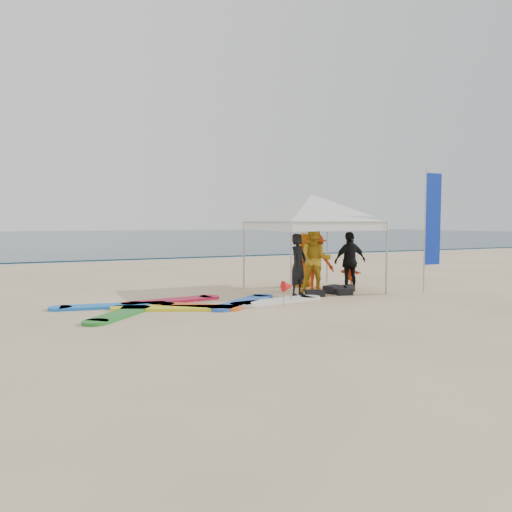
{
  "coord_description": "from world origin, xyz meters",
  "views": [
    {
      "loc": [
        -5.35,
        -8.94,
        2.09
      ],
      "look_at": [
        -0.03,
        2.6,
        1.2
      ],
      "focal_mm": 35.0,
      "sensor_mm": 36.0,
      "label": 1
    }
  ],
  "objects_px": {
    "person_black_a": "(298,265)",
    "person_seated": "(349,274)",
    "surfboard_spread": "(187,305)",
    "person_yellow": "(315,260)",
    "person_orange_a": "(316,262)",
    "person_orange_b": "(304,260)",
    "canopy_tent": "(312,195)",
    "marker_pennant": "(288,286)",
    "feather_flag": "(432,221)",
    "person_black_b": "(350,261)"
  },
  "relations": [
    {
      "from": "person_black_a",
      "to": "person_seated",
      "type": "distance_m",
      "value": 2.58
    },
    {
      "from": "surfboard_spread",
      "to": "person_yellow",
      "type": "bearing_deg",
      "value": 9.8
    },
    {
      "from": "person_orange_a",
      "to": "surfboard_spread",
      "type": "distance_m",
      "value": 4.78
    },
    {
      "from": "person_orange_a",
      "to": "person_orange_b",
      "type": "distance_m",
      "value": 0.61
    },
    {
      "from": "canopy_tent",
      "to": "marker_pennant",
      "type": "xyz_separation_m",
      "value": [
        -1.95,
        -2.13,
        -2.38
      ]
    },
    {
      "from": "person_yellow",
      "to": "person_seated",
      "type": "xyz_separation_m",
      "value": [
        1.64,
        0.62,
        -0.54
      ]
    },
    {
      "from": "marker_pennant",
      "to": "feather_flag",
      "type": "bearing_deg",
      "value": 4.3
    },
    {
      "from": "surfboard_spread",
      "to": "person_seated",
      "type": "bearing_deg",
      "value": 12.99
    },
    {
      "from": "person_seated",
      "to": "surfboard_spread",
      "type": "bearing_deg",
      "value": 83.74
    },
    {
      "from": "person_yellow",
      "to": "surfboard_spread",
      "type": "distance_m",
      "value": 4.25
    },
    {
      "from": "person_orange_a",
      "to": "canopy_tent",
      "type": "distance_m",
      "value": 2.06
    },
    {
      "from": "person_orange_a",
      "to": "marker_pennant",
      "type": "height_order",
      "value": "person_orange_a"
    },
    {
      "from": "person_orange_a",
      "to": "person_seated",
      "type": "distance_m",
      "value": 1.3
    },
    {
      "from": "person_yellow",
      "to": "person_seated",
      "type": "relative_size",
      "value": 2.26
    },
    {
      "from": "canopy_tent",
      "to": "person_black_b",
      "type": "bearing_deg",
      "value": -25.45
    },
    {
      "from": "canopy_tent",
      "to": "feather_flag",
      "type": "xyz_separation_m",
      "value": [
        3.01,
        -1.76,
        -0.77
      ]
    },
    {
      "from": "person_orange_b",
      "to": "person_seated",
      "type": "xyz_separation_m",
      "value": [
        1.29,
        -0.65,
        -0.43
      ]
    },
    {
      "from": "person_black_a",
      "to": "person_orange_b",
      "type": "relative_size",
      "value": 1.01
    },
    {
      "from": "feather_flag",
      "to": "person_orange_a",
      "type": "bearing_deg",
      "value": 143.74
    },
    {
      "from": "feather_flag",
      "to": "marker_pennant",
      "type": "xyz_separation_m",
      "value": [
        -4.96,
        -0.37,
        -1.61
      ]
    },
    {
      "from": "canopy_tent",
      "to": "person_orange_b",
      "type": "bearing_deg",
      "value": 75.4
    },
    {
      "from": "marker_pennant",
      "to": "surfboard_spread",
      "type": "bearing_deg",
      "value": 156.13
    },
    {
      "from": "person_seated",
      "to": "feather_flag",
      "type": "height_order",
      "value": "feather_flag"
    },
    {
      "from": "person_black_a",
      "to": "person_orange_b",
      "type": "height_order",
      "value": "person_black_a"
    },
    {
      "from": "canopy_tent",
      "to": "feather_flag",
      "type": "bearing_deg",
      "value": -30.31
    },
    {
      "from": "person_black_b",
      "to": "canopy_tent",
      "type": "xyz_separation_m",
      "value": [
        -1.04,
        0.49,
        1.98
      ]
    },
    {
      "from": "person_yellow",
      "to": "person_black_b",
      "type": "bearing_deg",
      "value": 29.83
    },
    {
      "from": "person_orange_b",
      "to": "person_black_a",
      "type": "bearing_deg",
      "value": 43.88
    },
    {
      "from": "marker_pennant",
      "to": "person_orange_a",
      "type": "bearing_deg",
      "value": 46.55
    },
    {
      "from": "canopy_tent",
      "to": "surfboard_spread",
      "type": "distance_m",
      "value": 5.21
    },
    {
      "from": "person_seated",
      "to": "person_orange_b",
      "type": "bearing_deg",
      "value": 43.93
    },
    {
      "from": "feather_flag",
      "to": "marker_pennant",
      "type": "relative_size",
      "value": 5.61
    },
    {
      "from": "person_black_b",
      "to": "feather_flag",
      "type": "distance_m",
      "value": 2.64
    },
    {
      "from": "person_yellow",
      "to": "person_orange_a",
      "type": "relative_size",
      "value": 1.13
    },
    {
      "from": "person_black_b",
      "to": "canopy_tent",
      "type": "relative_size",
      "value": 0.41
    },
    {
      "from": "person_black_a",
      "to": "feather_flag",
      "type": "height_order",
      "value": "feather_flag"
    },
    {
      "from": "person_black_a",
      "to": "person_seated",
      "type": "bearing_deg",
      "value": -10.54
    },
    {
      "from": "person_black_a",
      "to": "person_orange_b",
      "type": "distance_m",
      "value": 1.9
    },
    {
      "from": "canopy_tent",
      "to": "marker_pennant",
      "type": "distance_m",
      "value": 3.74
    },
    {
      "from": "marker_pennant",
      "to": "surfboard_spread",
      "type": "height_order",
      "value": "marker_pennant"
    },
    {
      "from": "person_yellow",
      "to": "person_orange_b",
      "type": "relative_size",
      "value": 1.12
    },
    {
      "from": "person_orange_b",
      "to": "surfboard_spread",
      "type": "bearing_deg",
      "value": 12.51
    },
    {
      "from": "person_orange_a",
      "to": "surfboard_spread",
      "type": "xyz_separation_m",
      "value": [
        -4.51,
        -1.36,
        -0.82
      ]
    },
    {
      "from": "person_orange_a",
      "to": "person_black_b",
      "type": "distance_m",
      "value": 1.05
    },
    {
      "from": "person_black_b",
      "to": "person_orange_b",
      "type": "distance_m",
      "value": 1.57
    },
    {
      "from": "person_black_a",
      "to": "canopy_tent",
      "type": "distance_m",
      "value": 2.3
    },
    {
      "from": "person_orange_a",
      "to": "person_seated",
      "type": "relative_size",
      "value": 2.0
    },
    {
      "from": "person_yellow",
      "to": "marker_pennant",
      "type": "bearing_deg",
      "value": -103.51
    },
    {
      "from": "person_black_a",
      "to": "feather_flag",
      "type": "distance_m",
      "value": 4.19
    },
    {
      "from": "person_orange_a",
      "to": "person_orange_b",
      "type": "height_order",
      "value": "person_orange_b"
    }
  ]
}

